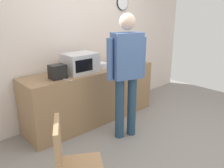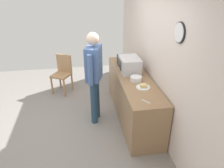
{
  "view_description": "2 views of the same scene",
  "coord_description": "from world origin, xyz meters",
  "px_view_note": "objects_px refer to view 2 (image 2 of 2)",
  "views": [
    {
      "loc": [
        -2.3,
        -1.73,
        1.8
      ],
      "look_at": [
        -0.06,
        0.77,
        0.74
      ],
      "focal_mm": 36.76,
      "sensor_mm": 36.0,
      "label": 1
    },
    {
      "loc": [
        3.54,
        0.19,
        2.62
      ],
      "look_at": [
        -0.0,
        0.77,
        0.82
      ],
      "focal_mm": 34.18,
      "sensor_mm": 36.0,
      "label": 2
    }
  ],
  "objects_px": {
    "person_standing": "(94,72)",
    "microwave": "(130,65)",
    "wooden_chair": "(63,72)",
    "sandwich_plate": "(143,87)",
    "spoon_utensil": "(146,101)",
    "salad_bowl": "(136,79)",
    "fork_utensil": "(115,65)",
    "toaster": "(122,60)"
  },
  "relations": [
    {
      "from": "person_standing",
      "to": "microwave",
      "type": "bearing_deg",
      "value": 109.97
    },
    {
      "from": "person_standing",
      "to": "wooden_chair",
      "type": "height_order",
      "value": "person_standing"
    },
    {
      "from": "sandwich_plate",
      "to": "spoon_utensil",
      "type": "bearing_deg",
      "value": -11.73
    },
    {
      "from": "salad_bowl",
      "to": "fork_utensil",
      "type": "height_order",
      "value": "salad_bowl"
    },
    {
      "from": "microwave",
      "to": "spoon_utensil",
      "type": "relative_size",
      "value": 2.94
    },
    {
      "from": "microwave",
      "to": "salad_bowl",
      "type": "distance_m",
      "value": 0.45
    },
    {
      "from": "fork_utensil",
      "to": "spoon_utensil",
      "type": "bearing_deg",
      "value": 7.67
    },
    {
      "from": "microwave",
      "to": "wooden_chair",
      "type": "height_order",
      "value": "microwave"
    },
    {
      "from": "microwave",
      "to": "sandwich_plate",
      "type": "height_order",
      "value": "microwave"
    },
    {
      "from": "microwave",
      "to": "toaster",
      "type": "distance_m",
      "value": 0.44
    },
    {
      "from": "salad_bowl",
      "to": "toaster",
      "type": "bearing_deg",
      "value": -173.94
    },
    {
      "from": "person_standing",
      "to": "spoon_utensil",
      "type": "bearing_deg",
      "value": 38.31
    },
    {
      "from": "fork_utensil",
      "to": "sandwich_plate",
      "type": "bearing_deg",
      "value": 15.44
    },
    {
      "from": "toaster",
      "to": "spoon_utensil",
      "type": "bearing_deg",
      "value": 1.89
    },
    {
      "from": "sandwich_plate",
      "to": "salad_bowl",
      "type": "xyz_separation_m",
      "value": [
        -0.29,
        -0.06,
        0.02
      ]
    },
    {
      "from": "sandwich_plate",
      "to": "fork_utensil",
      "type": "xyz_separation_m",
      "value": [
        -1.1,
        -0.31,
        -0.02
      ]
    },
    {
      "from": "spoon_utensil",
      "to": "wooden_chair",
      "type": "distance_m",
      "value": 2.69
    },
    {
      "from": "sandwich_plate",
      "to": "person_standing",
      "type": "height_order",
      "value": "person_standing"
    },
    {
      "from": "microwave",
      "to": "spoon_utensil",
      "type": "bearing_deg",
      "value": -0.95
    },
    {
      "from": "salad_bowl",
      "to": "fork_utensil",
      "type": "xyz_separation_m",
      "value": [
        -0.82,
        -0.25,
        -0.04
      ]
    },
    {
      "from": "spoon_utensil",
      "to": "wooden_chair",
      "type": "bearing_deg",
      "value": -148.28
    },
    {
      "from": "sandwich_plate",
      "to": "person_standing",
      "type": "relative_size",
      "value": 0.14
    },
    {
      "from": "spoon_utensil",
      "to": "microwave",
      "type": "bearing_deg",
      "value": 179.05
    },
    {
      "from": "person_standing",
      "to": "wooden_chair",
      "type": "xyz_separation_m",
      "value": [
        -1.35,
        -0.68,
        -0.53
      ]
    },
    {
      "from": "microwave",
      "to": "wooden_chair",
      "type": "relative_size",
      "value": 0.53
    },
    {
      "from": "salad_bowl",
      "to": "wooden_chair",
      "type": "bearing_deg",
      "value": -136.6
    },
    {
      "from": "spoon_utensil",
      "to": "toaster",
      "type": "bearing_deg",
      "value": -178.11
    },
    {
      "from": "toaster",
      "to": "person_standing",
      "type": "height_order",
      "value": "person_standing"
    },
    {
      "from": "microwave",
      "to": "wooden_chair",
      "type": "distance_m",
      "value": 1.86
    },
    {
      "from": "salad_bowl",
      "to": "person_standing",
      "type": "bearing_deg",
      "value": -102.53
    },
    {
      "from": "sandwich_plate",
      "to": "fork_utensil",
      "type": "height_order",
      "value": "sandwich_plate"
    },
    {
      "from": "fork_utensil",
      "to": "microwave",
      "type": "bearing_deg",
      "value": 31.07
    },
    {
      "from": "person_standing",
      "to": "fork_utensil",
      "type": "bearing_deg",
      "value": 141.91
    },
    {
      "from": "microwave",
      "to": "sandwich_plate",
      "type": "relative_size",
      "value": 2.03
    },
    {
      "from": "toaster",
      "to": "fork_utensil",
      "type": "distance_m",
      "value": 0.19
    },
    {
      "from": "fork_utensil",
      "to": "person_standing",
      "type": "relative_size",
      "value": 0.1
    },
    {
      "from": "spoon_utensil",
      "to": "wooden_chair",
      "type": "relative_size",
      "value": 0.18
    },
    {
      "from": "wooden_chair",
      "to": "salad_bowl",
      "type": "bearing_deg",
      "value": 43.4
    },
    {
      "from": "sandwich_plate",
      "to": "fork_utensil",
      "type": "distance_m",
      "value": 1.15
    },
    {
      "from": "sandwich_plate",
      "to": "salad_bowl",
      "type": "relative_size",
      "value": 1.16
    },
    {
      "from": "salad_bowl",
      "to": "wooden_chair",
      "type": "relative_size",
      "value": 0.22
    },
    {
      "from": "fork_utensil",
      "to": "person_standing",
      "type": "distance_m",
      "value": 0.84
    }
  ]
}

